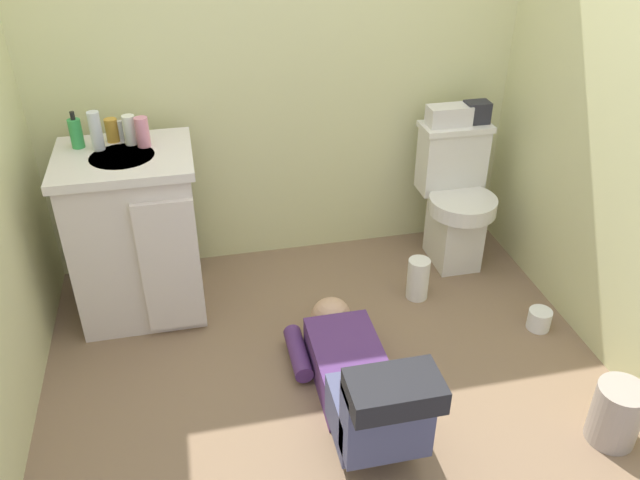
% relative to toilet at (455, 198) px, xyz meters
% --- Properties ---
extents(ground_plane, '(2.92, 2.93, 0.04)m').
position_rel_toilet_xyz_m(ground_plane, '(-0.87, -0.69, -0.39)').
color(ground_plane, '#82674E').
extents(wall_back, '(2.58, 0.08, 2.40)m').
position_rel_toilet_xyz_m(wall_back, '(-0.87, 0.31, 0.83)').
color(wall_back, beige).
rests_on(wall_back, ground_plane).
extents(toilet, '(0.36, 0.46, 0.75)m').
position_rel_toilet_xyz_m(toilet, '(0.00, 0.00, 0.00)').
color(toilet, silver).
rests_on(toilet, ground_plane).
extents(vanity_cabinet, '(0.60, 0.53, 0.82)m').
position_rel_toilet_xyz_m(vanity_cabinet, '(-1.64, -0.10, 0.05)').
color(vanity_cabinet, silver).
rests_on(vanity_cabinet, ground_plane).
extents(faucet, '(0.02, 0.02, 0.10)m').
position_rel_toilet_xyz_m(faucet, '(-1.64, 0.05, 0.50)').
color(faucet, silver).
rests_on(faucet, vanity_cabinet).
extents(person_plumber, '(0.39, 1.06, 0.52)m').
position_rel_toilet_xyz_m(person_plumber, '(-0.80, -1.02, -0.19)').
color(person_plumber, '#512D6B').
rests_on(person_plumber, ground_plane).
extents(tissue_box, '(0.22, 0.11, 0.10)m').
position_rel_toilet_xyz_m(tissue_box, '(-0.04, 0.09, 0.43)').
color(tissue_box, silver).
rests_on(tissue_box, toilet).
extents(toiletry_bag, '(0.12, 0.09, 0.11)m').
position_rel_toilet_xyz_m(toiletry_bag, '(0.11, 0.09, 0.44)').
color(toiletry_bag, '#26262D').
rests_on(toiletry_bag, toilet).
extents(soap_dispenser, '(0.06, 0.06, 0.17)m').
position_rel_toilet_xyz_m(soap_dispenser, '(-1.83, 0.03, 0.52)').
color(soap_dispenser, green).
rests_on(soap_dispenser, vanity_cabinet).
extents(bottle_clear, '(0.05, 0.05, 0.17)m').
position_rel_toilet_xyz_m(bottle_clear, '(-1.74, -0.02, 0.54)').
color(bottle_clear, silver).
rests_on(bottle_clear, vanity_cabinet).
extents(bottle_amber, '(0.06, 0.06, 0.11)m').
position_rel_toilet_xyz_m(bottle_amber, '(-1.68, 0.07, 0.51)').
color(bottle_amber, '#C28B2D').
rests_on(bottle_amber, vanity_cabinet).
extents(bottle_white, '(0.06, 0.06, 0.13)m').
position_rel_toilet_xyz_m(bottle_white, '(-1.60, 0.02, 0.52)').
color(bottle_white, white).
rests_on(bottle_white, vanity_cabinet).
extents(bottle_pink, '(0.06, 0.06, 0.13)m').
position_rel_toilet_xyz_m(bottle_pink, '(-1.54, -0.02, 0.52)').
color(bottle_pink, pink).
rests_on(bottle_pink, vanity_cabinet).
extents(trash_can, '(0.19, 0.19, 0.26)m').
position_rel_toilet_xyz_m(trash_can, '(0.12, -1.35, -0.24)').
color(trash_can, '#A3958C').
rests_on(trash_can, ground_plane).
extents(paper_towel_roll, '(0.11, 0.11, 0.22)m').
position_rel_toilet_xyz_m(paper_towel_roll, '(-0.30, -0.32, -0.26)').
color(paper_towel_roll, white).
rests_on(paper_towel_roll, ground_plane).
extents(toilet_paper_roll, '(0.11, 0.11, 0.10)m').
position_rel_toilet_xyz_m(toilet_paper_roll, '(0.18, -0.68, -0.32)').
color(toilet_paper_roll, white).
rests_on(toilet_paper_roll, ground_plane).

